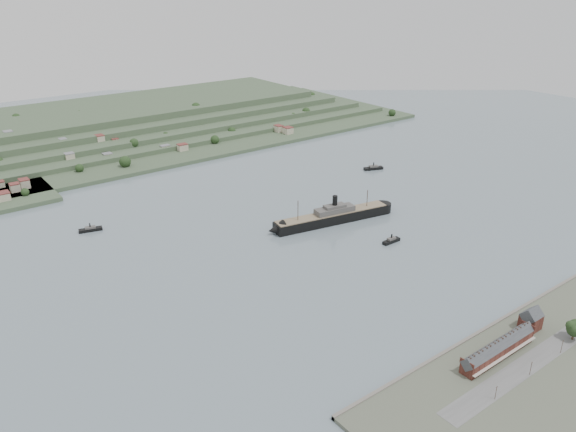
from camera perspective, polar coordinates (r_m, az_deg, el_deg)
ground at (r=430.49m, az=2.48°, el=-2.85°), size 1400.00×1400.00×0.00m
near_shore at (r=330.30m, az=24.17°, el=-13.94°), size 220.00×80.00×2.60m
terrace_row at (r=326.40m, az=20.58°, el=-12.51°), size 55.60×9.80×11.07m
gabled_building at (r=355.42m, az=23.45°, el=-9.59°), size 10.40×10.18×14.09m
far_peninsula at (r=763.63m, az=-15.10°, el=9.08°), size 760.00×309.00×30.00m
steamship at (r=464.87m, az=4.21°, el=-0.13°), size 115.98×33.51×28.00m
tugboat at (r=438.76m, az=10.45°, el=-2.46°), size 15.89×4.31×7.14m
ferry_west at (r=477.77m, az=-19.43°, el=-1.27°), size 18.84×9.27×6.81m
ferry_east at (r=601.27m, az=8.67°, el=4.86°), size 21.17×12.61×7.68m
fig_tree at (r=355.15m, az=27.19°, el=-10.10°), size 11.05×9.57×12.33m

